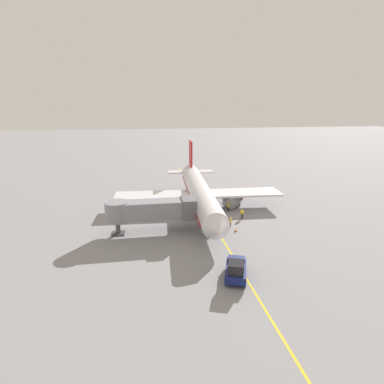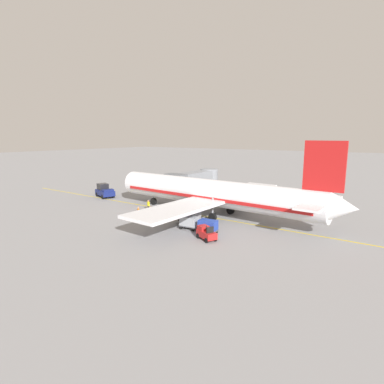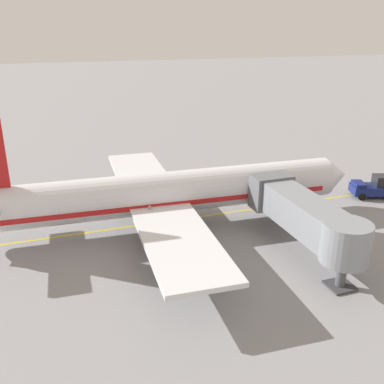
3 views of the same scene
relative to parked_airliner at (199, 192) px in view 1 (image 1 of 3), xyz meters
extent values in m
plane|color=gray|center=(-0.89, 2.22, -3.19)|extent=(400.00, 400.00, 0.00)
cube|color=gold|center=(-0.89, 2.22, -3.18)|extent=(0.24, 80.00, 0.01)
cylinder|color=silver|center=(0.01, 0.27, 0.10)|extent=(5.32, 32.15, 3.70)
cube|color=red|center=(0.01, 0.27, -0.36)|extent=(5.22, 29.59, 0.44)
cone|color=silver|center=(0.89, 17.45, 0.10)|extent=(3.74, 2.58, 3.63)
cone|color=silver|center=(-0.87, -17.11, 0.40)|extent=(3.28, 2.96, 3.14)
cube|color=black|center=(0.79, 15.65, 0.75)|extent=(2.83, 1.24, 0.60)
cube|color=silver|center=(-0.04, -0.73, -0.55)|extent=(30.22, 6.71, 0.36)
cylinder|color=gray|center=(-5.49, 0.35, -1.80)|extent=(2.16, 3.30, 2.00)
cylinder|color=gray|center=(5.50, -0.21, -1.80)|extent=(2.16, 3.30, 2.00)
cube|color=red|center=(-0.75, -14.71, 4.70)|extent=(0.54, 4.41, 5.50)
cube|color=silver|center=(-0.74, -14.51, 0.65)|extent=(10.12, 3.10, 0.24)
cylinder|color=black|center=(0.58, 11.46, -2.64)|extent=(0.51, 1.12, 1.10)
cylinder|color=gray|center=(0.58, 11.46, -1.09)|extent=(0.24, 0.24, 2.00)
cylinder|color=black|center=(-2.38, -1.61, -2.64)|extent=(0.51, 1.12, 1.10)
cylinder|color=gray|center=(-2.38, -1.61, -1.09)|extent=(0.24, 0.24, 2.00)
cylinder|color=black|center=(2.21, -1.84, -2.64)|extent=(0.51, 1.12, 1.10)
cylinder|color=gray|center=(2.21, -1.84, -1.09)|extent=(0.24, 0.24, 2.00)
cube|color=gray|center=(8.11, 8.96, 0.30)|extent=(11.20, 2.80, 2.60)
cube|color=slate|center=(3.31, 8.96, 0.30)|extent=(2.00, 3.50, 2.99)
cylinder|color=gray|center=(13.71, 8.96, 0.30)|extent=(3.36, 3.36, 2.86)
cylinder|color=#4C4C51|center=(13.71, 8.96, -2.09)|extent=(0.70, 0.70, 2.19)
cube|color=#38383A|center=(13.71, 8.96, -3.11)|extent=(1.80, 1.80, 0.16)
cube|color=navy|center=(0.21, 23.04, -2.34)|extent=(3.50, 4.87, 0.90)
cube|color=black|center=(0.53, 23.97, -1.34)|extent=(2.16, 2.28, 1.10)
cube|color=navy|center=(-0.29, 21.58, -1.71)|extent=(2.12, 1.64, 0.36)
cylinder|color=black|center=(0.64, 21.38, -2.79)|extent=(0.59, 0.87, 0.80)
cylinder|color=black|center=(-1.14, 21.98, -2.79)|extent=(0.59, 0.87, 0.80)
cylinder|color=black|center=(1.56, 24.09, -2.79)|extent=(0.59, 0.87, 0.80)
cylinder|color=black|center=(-0.22, 24.69, -2.79)|extent=(0.59, 0.87, 0.80)
cube|color=#B21E1E|center=(-9.24, -5.01, -2.56)|extent=(2.17, 2.77, 0.70)
cube|color=#B21E1E|center=(-8.94, -4.39, -1.99)|extent=(1.37, 1.39, 0.44)
cube|color=black|center=(-9.54, -5.63, -1.89)|extent=(0.83, 0.51, 0.64)
cylinder|color=black|center=(-9.19, -4.90, -1.91)|extent=(0.19, 0.27, 0.54)
cylinder|color=black|center=(-9.35, -3.99, -2.91)|extent=(0.42, 0.59, 0.56)
cylinder|color=black|center=(-8.37, -4.46, -2.91)|extent=(0.42, 0.59, 0.56)
cylinder|color=black|center=(-10.11, -5.57, -2.91)|extent=(0.42, 0.59, 0.56)
cylinder|color=black|center=(-9.13, -6.03, -2.91)|extent=(0.42, 0.59, 0.56)
cube|color=#4C4C51|center=(-7.13, -1.19, -2.77)|extent=(1.50, 2.31, 0.12)
cube|color=#999EA3|center=(-7.13, -1.19, -2.16)|extent=(1.42, 2.20, 1.10)
cylinder|color=#4C4C51|center=(-7.26, 0.25, -2.78)|extent=(0.13, 0.70, 0.07)
cylinder|color=black|center=(-7.75, -0.42, -3.01)|extent=(0.15, 0.37, 0.36)
cylinder|color=black|center=(-6.65, -0.32, -3.01)|extent=(0.15, 0.37, 0.36)
cylinder|color=black|center=(-7.60, -2.06, -3.01)|extent=(0.15, 0.37, 0.36)
cylinder|color=black|center=(-6.50, -1.96, -3.01)|extent=(0.15, 0.37, 0.36)
cube|color=#4C4C51|center=(-7.27, -3.95, -2.77)|extent=(1.50, 2.31, 0.12)
cube|color=#233D9E|center=(-7.27, -3.95, -2.16)|extent=(1.42, 2.20, 1.10)
cylinder|color=#4C4C51|center=(-7.40, -2.51, -2.78)|extent=(0.13, 0.70, 0.07)
cylinder|color=black|center=(-7.90, -3.18, -3.01)|extent=(0.15, 0.37, 0.36)
cylinder|color=black|center=(-6.80, -3.08, -3.01)|extent=(0.15, 0.37, 0.36)
cylinder|color=black|center=(-7.74, -4.82, -3.01)|extent=(0.15, 0.37, 0.36)
cylinder|color=black|center=(-6.64, -4.72, -3.01)|extent=(0.15, 0.37, 0.36)
cylinder|color=#232328|center=(-3.22, 9.14, -2.76)|extent=(0.15, 0.15, 0.85)
cylinder|color=#232328|center=(-3.29, 8.96, -2.76)|extent=(0.15, 0.15, 0.85)
cube|color=yellow|center=(-3.26, 9.05, -2.04)|extent=(0.36, 0.44, 0.60)
cylinder|color=yellow|center=(-3.16, 9.28, -2.09)|extent=(0.17, 0.24, 0.57)
cylinder|color=yellow|center=(-3.35, 8.82, -2.09)|extent=(0.17, 0.24, 0.57)
sphere|color=beige|center=(-3.26, 9.05, -1.61)|extent=(0.22, 0.22, 0.22)
cube|color=red|center=(-3.26, 9.05, -1.59)|extent=(0.17, 0.27, 0.10)
cylinder|color=#232328|center=(-4.86, 2.18, -2.76)|extent=(0.15, 0.15, 0.85)
cylinder|color=#232328|center=(-4.83, 1.98, -2.76)|extent=(0.15, 0.15, 0.85)
cube|color=yellow|center=(-4.84, 2.08, -2.04)|extent=(0.29, 0.41, 0.60)
cylinder|color=yellow|center=(-4.88, 2.33, -2.09)|extent=(0.12, 0.23, 0.57)
cylinder|color=yellow|center=(-4.81, 1.83, -2.09)|extent=(0.12, 0.23, 0.57)
sphere|color=#997051|center=(-4.84, 2.08, -1.61)|extent=(0.22, 0.22, 0.22)
cube|color=red|center=(-4.84, 2.08, -1.59)|extent=(0.12, 0.27, 0.10)
cylinder|color=#232328|center=(-6.07, 5.81, -2.76)|extent=(0.15, 0.15, 0.85)
cylinder|color=#232328|center=(-6.20, 5.96, -2.76)|extent=(0.15, 0.15, 0.85)
cube|color=yellow|center=(-6.14, 5.89, -2.04)|extent=(0.43, 0.44, 0.60)
cylinder|color=yellow|center=(-5.97, 5.70, -2.09)|extent=(0.21, 0.23, 0.57)
cylinder|color=yellow|center=(-6.30, 6.08, -2.09)|extent=(0.21, 0.23, 0.57)
sphere|color=#997051|center=(-6.14, 5.89, -1.61)|extent=(0.22, 0.22, 0.22)
cube|color=red|center=(-6.14, 5.89, -1.59)|extent=(0.23, 0.25, 0.10)
cube|color=black|center=(-3.55, 10.88, -3.17)|extent=(0.36, 0.36, 0.04)
cone|color=orange|center=(-3.55, 10.88, -2.87)|extent=(0.30, 0.30, 0.55)
cylinder|color=white|center=(-3.55, 10.88, -2.84)|extent=(0.21, 0.21, 0.06)
camera|label=1|loc=(9.57, 51.07, 14.96)|focal=28.29mm
camera|label=2|loc=(-36.60, -22.19, 7.97)|focal=29.05mm
camera|label=3|loc=(35.28, -9.52, 14.04)|focal=40.94mm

